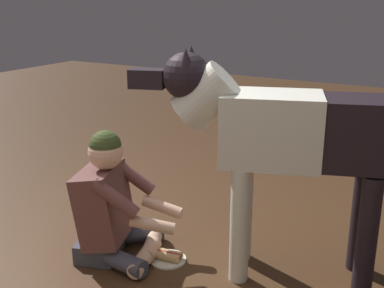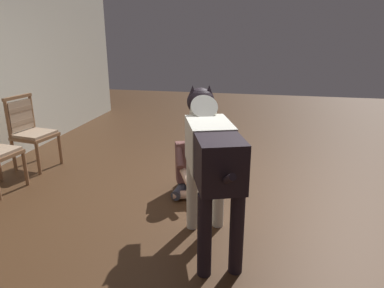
{
  "view_description": "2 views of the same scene",
  "coord_description": "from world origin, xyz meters",
  "px_view_note": "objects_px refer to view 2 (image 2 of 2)",
  "views": [
    {
      "loc": [
        -1.65,
        2.07,
        1.58
      ],
      "look_at": [
        -0.24,
        -0.4,
        0.7
      ],
      "focal_mm": 45.24,
      "sensor_mm": 36.0,
      "label": 1
    },
    {
      "loc": [
        -3.54,
        -0.79,
        1.79
      ],
      "look_at": [
        -0.4,
        -0.14,
        0.75
      ],
      "focal_mm": 32.54,
      "sensor_mm": 36.0,
      "label": 2
    }
  ],
  "objects_px": {
    "dining_chair_right_of_pair": "(29,128)",
    "large_dog": "(210,151)",
    "hot_dog_on_plate": "(198,202)",
    "person_sitting_on_floor": "(194,164)"
  },
  "relations": [
    {
      "from": "dining_chair_right_of_pair",
      "to": "large_dog",
      "type": "xyz_separation_m",
      "value": [
        -1.27,
        -2.67,
        0.3
      ]
    },
    {
      "from": "dining_chair_right_of_pair",
      "to": "hot_dog_on_plate",
      "type": "distance_m",
      "value": 2.59
    },
    {
      "from": "person_sitting_on_floor",
      "to": "large_dog",
      "type": "height_order",
      "value": "large_dog"
    },
    {
      "from": "dining_chair_right_of_pair",
      "to": "large_dog",
      "type": "bearing_deg",
      "value": -115.44
    },
    {
      "from": "dining_chair_right_of_pair",
      "to": "hot_dog_on_plate",
      "type": "height_order",
      "value": "dining_chair_right_of_pair"
    },
    {
      "from": "large_dog",
      "to": "hot_dog_on_plate",
      "type": "relative_size",
      "value": 6.76
    },
    {
      "from": "dining_chair_right_of_pair",
      "to": "person_sitting_on_floor",
      "type": "bearing_deg",
      "value": -97.81
    },
    {
      "from": "dining_chair_right_of_pair",
      "to": "large_dog",
      "type": "distance_m",
      "value": 2.97
    },
    {
      "from": "person_sitting_on_floor",
      "to": "hot_dog_on_plate",
      "type": "bearing_deg",
      "value": -160.74
    },
    {
      "from": "person_sitting_on_floor",
      "to": "hot_dog_on_plate",
      "type": "distance_m",
      "value": 0.46
    }
  ]
}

